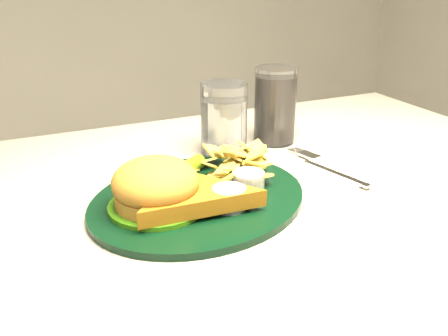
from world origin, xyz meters
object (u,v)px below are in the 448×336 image
(dinner_plate, at_px, (199,179))
(fork_napkin, at_px, (332,171))
(water_glass, at_px, (224,120))
(cola_glass, at_px, (275,106))

(dinner_plate, relative_size, fork_napkin, 1.95)
(dinner_plate, xyz_separation_m, fork_napkin, (0.24, 0.00, -0.03))
(water_glass, xyz_separation_m, fork_napkin, (0.12, -0.16, -0.06))
(dinner_plate, relative_size, water_glass, 2.59)
(cola_glass, xyz_separation_m, fork_napkin, (0.01, -0.18, -0.07))
(cola_glass, height_order, fork_napkin, cola_glass)
(water_glass, bearing_deg, dinner_plate, -124.84)
(water_glass, bearing_deg, fork_napkin, -52.44)
(dinner_plate, height_order, water_glass, water_glass)
(fork_napkin, bearing_deg, dinner_plate, 166.51)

